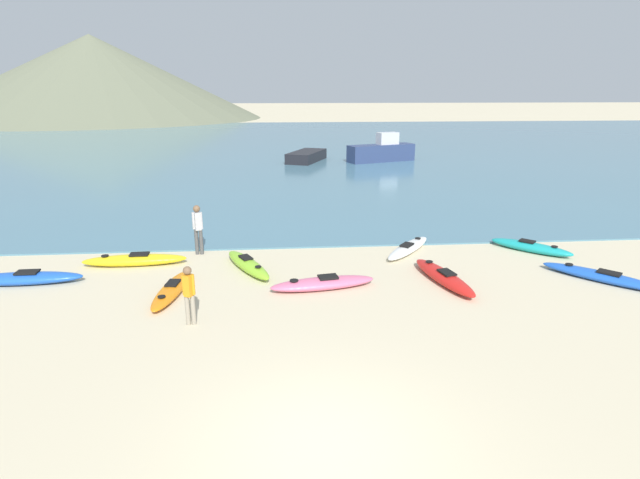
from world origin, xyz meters
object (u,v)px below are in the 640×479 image
at_px(kayak_on_sand_0, 22,278).
at_px(kayak_on_sand_4, 444,277).
at_px(person_near_foreground, 189,292).
at_px(kayak_on_sand_3, 531,247).
at_px(moored_boat_0, 307,156).
at_px(kayak_on_sand_6, 323,283).
at_px(kayak_on_sand_7, 408,248).
at_px(kayak_on_sand_1, 172,290).
at_px(kayak_on_sand_8, 602,276).
at_px(person_near_waterline, 198,226).
at_px(kayak_on_sand_2, 248,264).
at_px(moored_boat_1, 382,151).
at_px(kayak_on_sand_5, 135,260).

height_order(kayak_on_sand_0, kayak_on_sand_4, kayak_on_sand_4).
bearing_deg(kayak_on_sand_4, person_near_foreground, -162.79).
xyz_separation_m(kayak_on_sand_3, moored_boat_0, (-6.63, 23.35, 0.27)).
height_order(kayak_on_sand_6, kayak_on_sand_7, kayak_on_sand_6).
height_order(kayak_on_sand_1, kayak_on_sand_7, kayak_on_sand_7).
distance_m(kayak_on_sand_3, kayak_on_sand_6, 8.17).
relative_size(kayak_on_sand_8, person_near_waterline, 1.70).
xyz_separation_m(kayak_on_sand_6, kayak_on_sand_7, (3.34, 3.19, -0.03)).
distance_m(kayak_on_sand_1, person_near_foreground, 2.28).
bearing_deg(kayak_on_sand_1, kayak_on_sand_4, 1.56).
relative_size(kayak_on_sand_0, kayak_on_sand_1, 1.18).
xyz_separation_m(kayak_on_sand_2, moored_boat_1, (9.19, 23.82, 0.66)).
relative_size(kayak_on_sand_5, moored_boat_1, 0.60).
distance_m(kayak_on_sand_1, moored_boat_0, 26.72).
relative_size(kayak_on_sand_0, person_near_foreground, 2.30).
relative_size(kayak_on_sand_3, kayak_on_sand_7, 0.86).
bearing_deg(kayak_on_sand_2, kayak_on_sand_5, 168.69).
height_order(kayak_on_sand_3, moored_boat_0, moored_boat_0).
distance_m(person_near_foreground, person_near_waterline, 5.54).
bearing_deg(kayak_on_sand_6, kayak_on_sand_1, -179.67).
height_order(kayak_on_sand_1, moored_boat_0, moored_boat_0).
distance_m(kayak_on_sand_0, person_near_foreground, 6.29).
distance_m(kayak_on_sand_2, kayak_on_sand_5, 3.79).
relative_size(kayak_on_sand_0, kayak_on_sand_4, 1.07).
xyz_separation_m(kayak_on_sand_1, person_near_waterline, (0.27, 3.53, 0.88)).
bearing_deg(kayak_on_sand_3, moored_boat_0, 105.85).
bearing_deg(moored_boat_1, kayak_on_sand_8, -86.68).
xyz_separation_m(kayak_on_sand_0, moored_boat_0, (9.89, 25.05, 0.27)).
relative_size(kayak_on_sand_1, kayak_on_sand_2, 1.01).
distance_m(kayak_on_sand_7, person_near_foreground, 8.56).
bearing_deg(kayak_on_sand_3, moored_boat_1, 91.83).
xyz_separation_m(kayak_on_sand_6, person_near_waterline, (-4.03, 3.51, 0.84)).
relative_size(kayak_on_sand_5, person_near_foreground, 2.22).
relative_size(kayak_on_sand_3, kayak_on_sand_5, 0.73).
relative_size(person_near_foreground, moored_boat_1, 0.27).
distance_m(kayak_on_sand_4, kayak_on_sand_7, 3.01).
bearing_deg(kayak_on_sand_1, kayak_on_sand_3, 13.31).
bearing_deg(moored_boat_0, kayak_on_sand_7, -84.28).
bearing_deg(kayak_on_sand_7, kayak_on_sand_6, -136.33).
bearing_deg(kayak_on_sand_8, moored_boat_0, 105.72).
relative_size(kayak_on_sand_5, moored_boat_0, 0.67).
bearing_deg(kayak_on_sand_8, kayak_on_sand_6, 179.29).
relative_size(kayak_on_sand_0, kayak_on_sand_7, 1.23).
xyz_separation_m(kayak_on_sand_1, kayak_on_sand_5, (-1.68, 2.54, 0.05)).
distance_m(kayak_on_sand_5, moored_boat_1, 26.45).
bearing_deg(kayak_on_sand_3, kayak_on_sand_0, -174.14).
xyz_separation_m(kayak_on_sand_0, kayak_on_sand_5, (2.88, 1.40, 0.01)).
bearing_deg(person_near_waterline, kayak_on_sand_2, -44.42).
xyz_separation_m(kayak_on_sand_1, kayak_on_sand_7, (7.63, 3.21, 0.01)).
distance_m(kayak_on_sand_8, person_near_waterline, 13.00).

